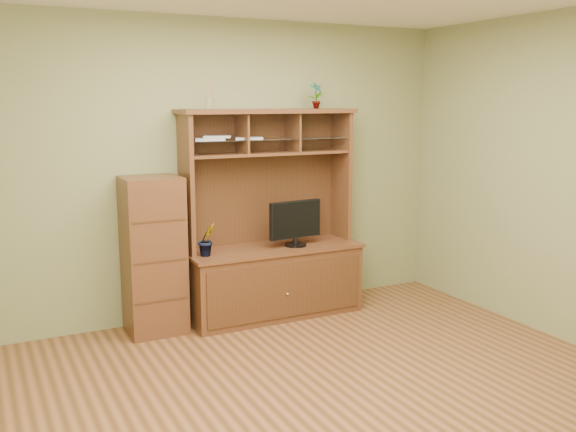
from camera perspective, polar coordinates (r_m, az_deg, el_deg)
room at (r=4.12m, az=4.26°, el=1.49°), size 4.54×4.04×2.74m
media_hutch at (r=5.95m, az=-1.42°, el=-3.90°), size 1.66×0.61×1.90m
monitor at (r=5.89m, az=0.67°, el=-0.56°), size 0.53×0.20×0.42m
orchid_plant at (r=5.57m, az=-7.22°, el=-2.09°), size 0.18×0.15×0.29m
top_plant at (r=6.07m, az=2.50°, el=10.68°), size 0.14×0.11×0.25m
reed_diffuser at (r=5.63m, az=-7.08°, el=10.45°), size 0.05×0.05×0.26m
magazines at (r=5.69m, az=-5.63°, el=6.91°), size 0.66×0.26×0.04m
side_cabinet at (r=5.58m, az=-11.87°, el=-3.46°), size 0.48×0.44×1.35m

